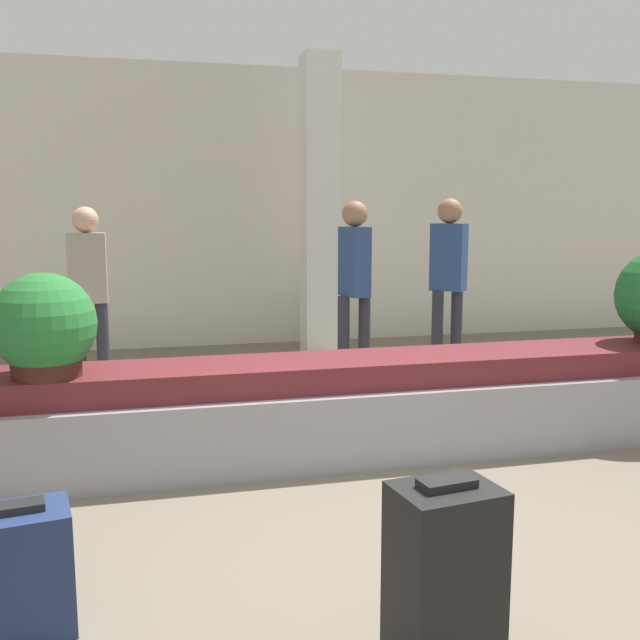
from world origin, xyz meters
TOP-DOWN VIEW (x-y plane):
  - ground_plane at (0.00, 0.00)m, footprint 18.00×18.00m
  - back_wall at (0.00, 5.51)m, footprint 18.00×0.06m
  - carousel at (0.00, 1.43)m, footprint 7.01×0.73m
  - pillar at (0.81, 4.72)m, footprint 0.37×0.37m
  - suitcase_0 at (-0.09, -0.72)m, footprint 0.39×0.32m
  - suitcase_2 at (-1.55, -0.18)m, footprint 0.42×0.33m
  - potted_plant_1 at (-1.61, 1.34)m, footprint 0.57×0.57m
  - traveler_0 at (1.77, 3.48)m, footprint 0.35×0.35m
  - traveler_1 at (-1.54, 3.66)m, footprint 0.32×0.22m
  - traveler_2 at (0.80, 3.36)m, footprint 0.31×0.35m

SIDE VIEW (x-z plane):
  - ground_plane at x=0.00m, z-range 0.00..0.00m
  - suitcase_2 at x=-1.55m, z-range -0.01..0.49m
  - carousel at x=0.00m, z-range -0.02..0.62m
  - suitcase_0 at x=-0.09m, z-range -0.01..0.65m
  - potted_plant_1 at x=-1.61m, z-range 0.62..1.21m
  - traveler_1 at x=-1.54m, z-range 0.15..1.75m
  - traveler_2 at x=0.80m, z-range 0.16..1.81m
  - traveler_0 at x=1.77m, z-range 0.16..1.85m
  - back_wall at x=0.00m, z-range 0.00..3.20m
  - pillar at x=0.81m, z-range 0.00..3.20m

